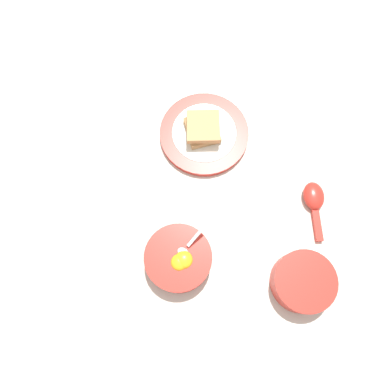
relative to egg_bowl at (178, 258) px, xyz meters
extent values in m
plane|color=beige|center=(0.09, 0.11, -0.03)|extent=(3.00, 3.00, 0.00)
cylinder|color=red|center=(0.00, 0.00, 0.00)|extent=(0.15, 0.15, 0.05)
cylinder|color=white|center=(0.00, 0.00, 0.01)|extent=(0.12, 0.12, 0.02)
ellipsoid|color=yellow|center=(0.01, -0.01, 0.02)|extent=(0.04, 0.04, 0.02)
ellipsoid|color=yellow|center=(0.01, 0.00, 0.02)|extent=(0.04, 0.04, 0.02)
cylinder|color=black|center=(0.00, 0.02, 0.02)|extent=(0.03, 0.03, 0.00)
ellipsoid|color=silver|center=(0.00, 0.01, 0.02)|extent=(0.03, 0.02, 0.01)
cube|color=silver|center=(0.01, 0.05, 0.04)|extent=(0.02, 0.05, 0.03)
cylinder|color=red|center=(-0.09, 0.30, -0.02)|extent=(0.22, 0.22, 0.02)
cylinder|color=white|center=(-0.09, 0.30, -0.01)|extent=(0.16, 0.16, 0.00)
cube|color=tan|center=(-0.09, 0.30, 0.00)|extent=(0.11, 0.11, 0.02)
cube|color=tan|center=(-0.09, 0.30, 0.02)|extent=(0.11, 0.11, 0.02)
ellipsoid|color=red|center=(0.21, 0.27, -0.01)|extent=(0.08, 0.08, 0.03)
cube|color=red|center=(0.25, 0.22, -0.02)|extent=(0.05, 0.08, 0.01)
cylinder|color=red|center=(0.26, 0.08, 0.00)|extent=(0.13, 0.13, 0.06)
cylinder|color=white|center=(0.26, 0.08, 0.02)|extent=(0.11, 0.11, 0.02)
camera|label=1|loc=(0.07, -0.07, 0.83)|focal=35.00mm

